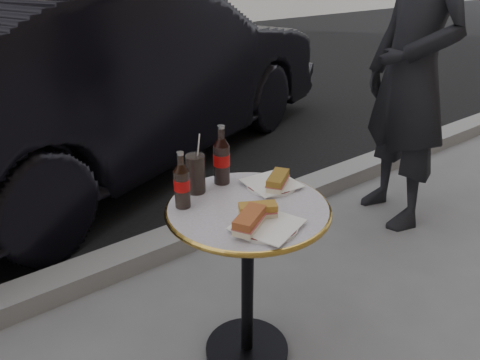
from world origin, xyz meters
TOP-DOWN VIEW (x-y plane):
  - ground at (0.00, 0.00)m, footprint 80.00×80.00m
  - curb at (0.00, 0.90)m, footprint 40.00×0.20m
  - bistro_table at (0.00, 0.00)m, footprint 0.62×0.62m
  - plate_left at (-0.05, -0.16)m, footprint 0.25×0.25m
  - plate_right at (0.18, 0.07)m, footprint 0.25×0.25m
  - sandwich_left_a at (-0.11, -0.14)m, footprint 0.17×0.14m
  - sandwich_left_b at (-0.04, -0.10)m, footprint 0.15×0.12m
  - sandwich_right at (0.18, 0.04)m, footprint 0.16×0.14m
  - cola_bottle_left at (-0.19, 0.14)m, footprint 0.07×0.07m
  - cola_bottle_right at (0.04, 0.22)m, footprint 0.07×0.07m
  - cola_glass at (-0.09, 0.22)m, footprint 0.10×0.10m
  - parked_car at (0.53, 2.33)m, footprint 3.01×4.62m
  - pedestrian at (1.52, 0.37)m, footprint 0.64×0.80m

SIDE VIEW (x-z plane):
  - ground at x=0.00m, z-range 0.00..0.00m
  - curb at x=0.00m, z-range -0.01..0.11m
  - bistro_table at x=0.00m, z-range 0.00..0.73m
  - parked_car at x=0.53m, z-range 0.00..1.44m
  - plate_right at x=0.18m, z-range 0.73..0.74m
  - plate_left at x=-0.05m, z-range 0.73..0.74m
  - sandwich_left_b at x=-0.04m, z-range 0.74..0.79m
  - sandwich_right at x=0.18m, z-range 0.74..0.79m
  - sandwich_left_a at x=-0.11m, z-range 0.74..0.80m
  - cola_glass at x=-0.09m, z-range 0.73..0.89m
  - cola_bottle_left at x=-0.19m, z-range 0.73..0.95m
  - cola_bottle_right at x=0.04m, z-range 0.73..0.98m
  - pedestrian at x=1.52m, z-range 0.00..1.90m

